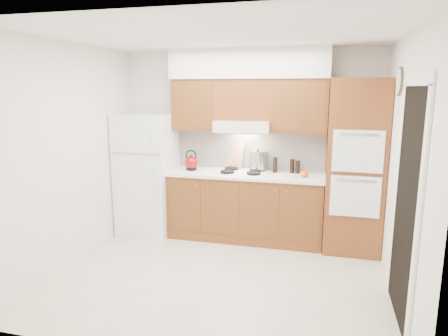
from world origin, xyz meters
name	(u,v)px	position (x,y,z in m)	size (l,w,h in m)	color
floor	(222,276)	(0.00, 0.00, 0.00)	(3.60, 3.60, 0.00)	beige
ceiling	(221,35)	(0.00, 0.00, 2.60)	(3.60, 3.60, 0.00)	white
wall_back	(248,144)	(0.00, 1.50, 1.30)	(3.60, 0.02, 2.60)	white
wall_left	(74,156)	(-1.80, 0.00, 1.30)	(0.02, 3.00, 2.60)	white
wall_right	(403,171)	(1.80, 0.00, 1.30)	(0.02, 3.00, 2.60)	white
fridge	(148,174)	(-1.41, 1.14, 0.86)	(0.75, 0.72, 1.72)	white
base_cabinets	(245,207)	(0.02, 1.20, 0.45)	(2.11, 0.60, 0.90)	brown
countertop	(245,175)	(0.03, 1.19, 0.92)	(2.13, 0.62, 0.04)	white
backsplash	(250,150)	(0.02, 1.49, 1.22)	(2.11, 0.03, 0.56)	white
oven_cabinet	(355,167)	(1.44, 1.18, 1.10)	(0.70, 0.65, 2.20)	brown
upper_cab_left	(196,105)	(-0.71, 1.33, 1.85)	(0.63, 0.33, 0.70)	brown
upper_cab_right	(300,106)	(0.72, 1.33, 1.85)	(0.73, 0.33, 0.70)	brown
range_hood	(243,126)	(-0.02, 1.27, 1.57)	(0.75, 0.45, 0.15)	silver
upper_cab_over_hood	(245,100)	(-0.02, 1.33, 1.92)	(0.75, 0.33, 0.55)	brown
soffit	(248,63)	(0.03, 1.32, 2.40)	(2.13, 0.36, 0.40)	silver
cooktop	(242,172)	(-0.02, 1.21, 0.95)	(0.74, 0.50, 0.01)	white
doorway	(406,207)	(1.79, -0.35, 1.05)	(0.02, 0.90, 2.10)	black
wall_clock	(400,81)	(1.79, 0.55, 2.15)	(0.30, 0.30, 0.02)	#3F3833
kettle	(191,163)	(-0.76, 1.20, 1.04)	(0.19, 0.19, 0.19)	maroon
cutting_board	(234,155)	(-0.19, 1.45, 1.14)	(0.29, 0.02, 0.39)	tan
stock_pot	(258,160)	(0.17, 1.37, 1.09)	(0.23, 0.23, 0.24)	#B2B2B7
condiment_a	(275,165)	(0.41, 1.34, 1.05)	(0.06, 0.06, 0.21)	black
condiment_b	(292,166)	(0.64, 1.36, 1.04)	(0.06, 0.06, 0.19)	black
condiment_c	(298,167)	(0.71, 1.35, 1.03)	(0.06, 0.06, 0.18)	black
orange_near	(303,175)	(0.80, 1.11, 0.98)	(0.08, 0.08, 0.08)	#FE610D
orange_far	(305,174)	(0.83, 1.13, 0.98)	(0.09, 0.09, 0.09)	#FF610D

